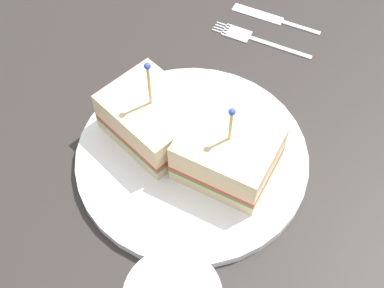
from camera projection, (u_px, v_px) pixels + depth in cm
name	position (u px, v px, depth cm)	size (l,w,h in cm)	color
ground_plane	(192.00, 165.00, 60.33)	(102.04, 102.04, 2.00)	#2D2826
plate	(192.00, 157.00, 59.04)	(25.28, 25.28, 1.14)	white
sandwich_half_front	(153.00, 117.00, 58.18)	(9.63, 11.33, 11.07)	beige
sandwich_half_back	(228.00, 154.00, 55.41)	(9.20, 10.50, 9.97)	beige
fork	(250.00, 37.00, 70.10)	(3.43, 13.45, 0.35)	silver
knife	(271.00, 18.00, 72.18)	(3.15, 12.28, 0.35)	silver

